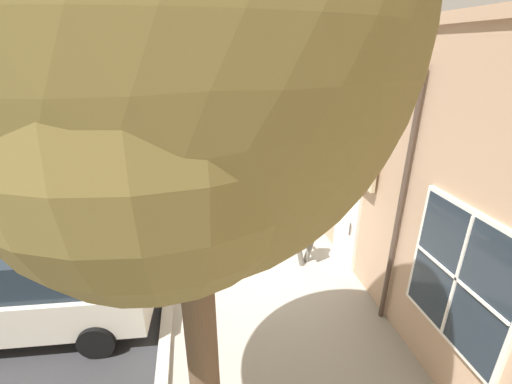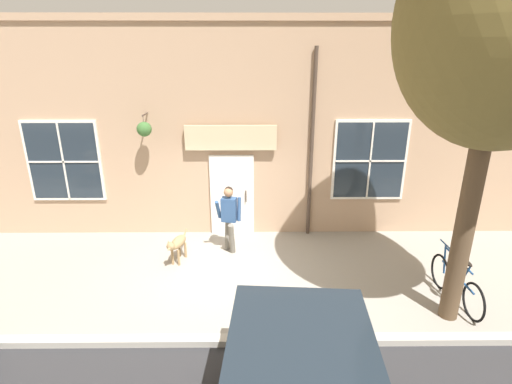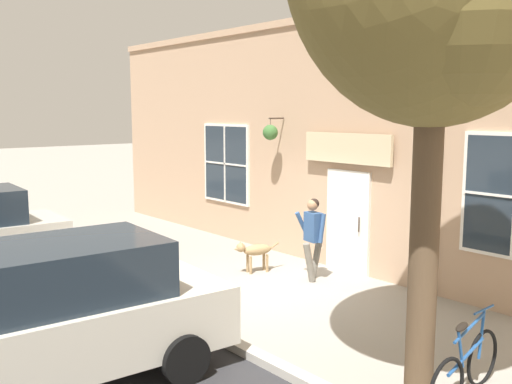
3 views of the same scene
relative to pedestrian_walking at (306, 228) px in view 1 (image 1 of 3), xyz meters
The scene contains 7 objects.
ground_plane 1.53m from the pedestrian_walking, ahead, with size 90.00×90.00×0.00m, color gray.
storefront_facade 2.04m from the pedestrian_walking, behind, with size 0.95×18.00×5.29m.
pedestrian_walking is the anchor object (origin of this frame).
dog_on_leash 1.35m from the pedestrian_walking, 65.73° to the right, with size 1.01×0.40×0.68m.
street_tree_by_curb 6.20m from the pedestrian_walking, 58.91° to the left, with size 3.33×3.00×6.78m.
parked_car_nearest_curb 7.06m from the pedestrian_walking, 40.94° to the right, with size 4.41×2.17×1.75m.
parked_car_mid_block 5.56m from the pedestrian_walking, 10.66° to the left, with size 4.41×2.17×1.75m.
Camera 1 is at (1.23, 6.83, 4.83)m, focal length 24.00 mm.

